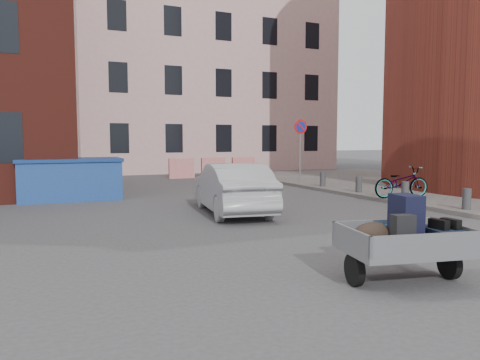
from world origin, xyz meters
name	(u,v)px	position (x,y,z in m)	size (l,w,h in m)	color
ground	(290,244)	(0.00, 0.00, 0.00)	(120.00, 120.00, 0.00)	#38383A
sidewalk	(480,193)	(10.00, 4.00, 0.06)	(9.00, 24.00, 0.12)	#474442
building_pink	(201,62)	(6.00, 22.00, 7.00)	(16.00, 8.00, 14.00)	#C69A98
no_parking_sign	(300,138)	(6.00, 9.48, 2.01)	(0.60, 0.09, 2.65)	gray
bollards	(405,191)	(6.00, 3.40, 0.40)	(0.22, 9.02, 0.55)	#3A3A3D
barriers	(214,167)	(4.20, 15.00, 0.50)	(4.70, 0.18, 1.00)	red
trailer	(403,239)	(0.22, -2.64, 0.61)	(1.79, 1.93, 1.20)	black
dumpster	(70,179)	(-3.22, 8.50, 0.67)	(3.24, 1.75, 1.34)	#1E4391
silver_car	(232,188)	(0.47, 3.85, 0.66)	(1.40, 4.03, 1.33)	#989A9F
bicycle	(401,182)	(6.20, 3.79, 0.61)	(0.65, 1.85, 0.97)	black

